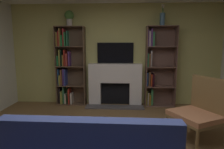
% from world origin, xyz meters
% --- Properties ---
extents(wall_back_accent, '(5.46, 0.06, 2.56)m').
position_xyz_m(wall_back_accent, '(0.00, 2.76, 1.28)').
color(wall_back_accent, tan).
rests_on(wall_back_accent, ground_plane).
extents(fireplace, '(1.44, 0.54, 1.07)m').
position_xyz_m(fireplace, '(0.00, 2.61, 0.57)').
color(fireplace, white).
rests_on(fireplace, ground_plane).
extents(tv, '(0.92, 0.06, 0.52)m').
position_xyz_m(tv, '(0.00, 2.70, 1.33)').
color(tv, black).
rests_on(tv, fireplace).
extents(bookshelf_left, '(0.73, 0.30, 2.00)m').
position_xyz_m(bookshelf_left, '(-1.23, 2.62, 0.96)').
color(bookshelf_left, brown).
rests_on(bookshelf_left, ground_plane).
extents(bookshelf_right, '(0.73, 0.30, 2.00)m').
position_xyz_m(bookshelf_right, '(1.04, 2.62, 0.98)').
color(bookshelf_right, brown).
rests_on(bookshelf_right, ground_plane).
extents(potted_plant, '(0.23, 0.23, 0.38)m').
position_xyz_m(potted_plant, '(-1.13, 2.58, 2.22)').
color(potted_plant, beige).
rests_on(potted_plant, bookshelf_left).
extents(vase_with_flowers, '(0.12, 0.12, 0.50)m').
position_xyz_m(vase_with_flowers, '(1.13, 2.58, 2.18)').
color(vase_with_flowers, teal).
rests_on(vase_with_flowers, bookshelf_right).
extents(armchair, '(0.88, 0.91, 1.04)m').
position_xyz_m(armchair, '(1.44, 0.71, 0.51)').
color(armchair, brown).
rests_on(armchair, ground_plane).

